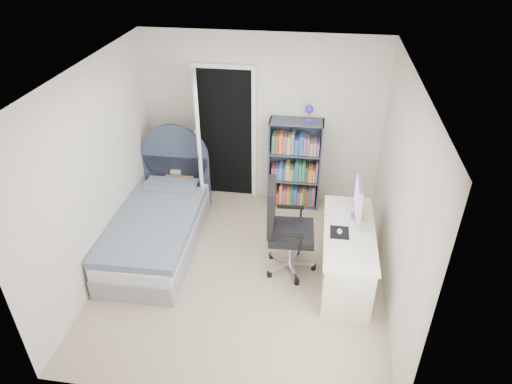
# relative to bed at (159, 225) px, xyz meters

# --- Properties ---
(room_shell) EXTENTS (3.50, 3.70, 2.60)m
(room_shell) POSITION_rel_bed_xyz_m (1.19, -0.40, 0.95)
(room_shell) COLOR tan
(room_shell) RESTS_ON ground
(door) EXTENTS (0.92, 0.81, 2.06)m
(door) POSITION_rel_bed_xyz_m (0.45, 1.13, 0.74)
(door) COLOR black
(door) RESTS_ON ground
(bed) EXTENTS (1.05, 2.15, 1.31)m
(bed) POSITION_rel_bed_xyz_m (0.00, 0.00, 0.00)
(bed) COLOR gray
(bed) RESTS_ON ground
(nightstand) EXTENTS (0.42, 0.42, 0.61)m
(nightstand) POSITION_rel_bed_xyz_m (0.02, 0.99, 0.11)
(nightstand) COLOR tan
(nightstand) RESTS_ON ground
(floor_lamp) EXTENTS (0.18, 0.18, 1.26)m
(floor_lamp) POSITION_rel_bed_xyz_m (0.29, 0.97, 0.22)
(floor_lamp) COLOR silver
(floor_lamp) RESTS_ON ground
(bookcase) EXTENTS (0.76, 0.32, 1.60)m
(bookcase) POSITION_rel_bed_xyz_m (1.69, 1.24, 0.33)
(bookcase) COLOR #3E4654
(bookcase) RESTS_ON ground
(desk) EXTENTS (0.58, 1.46, 1.20)m
(desk) POSITION_rel_bed_xyz_m (2.43, -0.33, 0.09)
(desk) COLOR #F4F1CC
(desk) RESTS_ON ground
(office_chair) EXTENTS (0.63, 0.64, 1.21)m
(office_chair) POSITION_rel_bed_xyz_m (1.66, -0.26, 0.37)
(office_chair) COLOR silver
(office_chair) RESTS_ON ground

